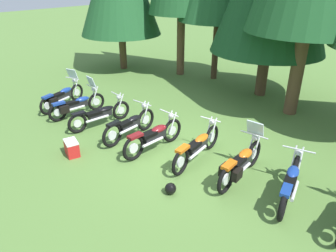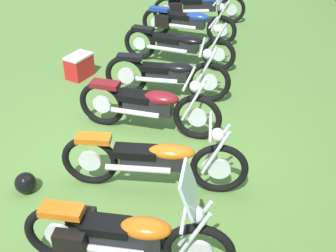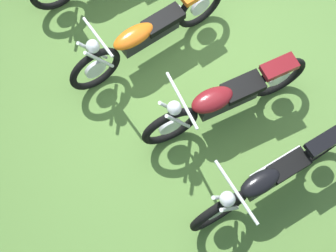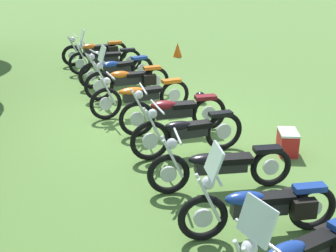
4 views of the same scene
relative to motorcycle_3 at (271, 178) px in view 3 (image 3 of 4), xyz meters
name	(u,v)px [view 3 (image 3 of 4)]	position (x,y,z in m)	size (l,w,h in m)	color
ground_plane	(180,77)	(1.83, 0.21, -0.46)	(80.00, 80.00, 0.00)	#547A38
motorcycle_3	(271,178)	(0.00, 0.00, 0.00)	(0.77, 2.21, 1.03)	black
motorcycle_4	(225,99)	(1.10, -0.02, 0.02)	(0.75, 2.28, 1.03)	black
motorcycle_5	(148,34)	(2.37, 0.41, 0.00)	(0.66, 2.39, 1.02)	black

